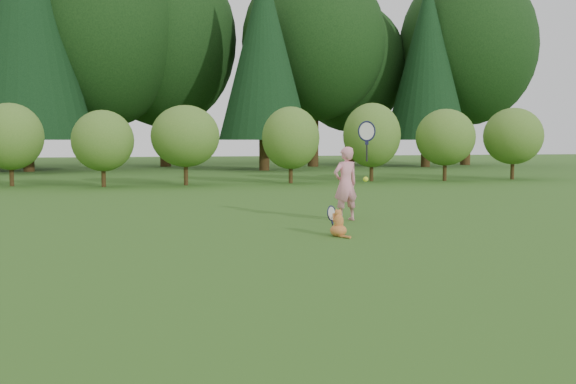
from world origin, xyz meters
name	(u,v)px	position (x,y,z in m)	size (l,w,h in m)	color
ground	(288,246)	(0.00, 0.00, 0.00)	(100.00, 100.00, 0.00)	#315818
shrub_row	(195,143)	(0.00, 13.00, 1.40)	(28.00, 3.00, 2.80)	#447424
woodland_backdrop	(172,14)	(0.00, 23.00, 7.50)	(48.00, 10.00, 15.00)	black
child	(346,182)	(1.74, 2.54, 0.72)	(0.80, 0.50, 2.05)	pink
cat	(338,222)	(0.99, 0.73, 0.22)	(0.31, 0.58, 0.60)	#B75523
tennis_ball	(366,179)	(1.18, 0.07, 0.93)	(0.08, 0.08, 0.08)	#B6E81B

